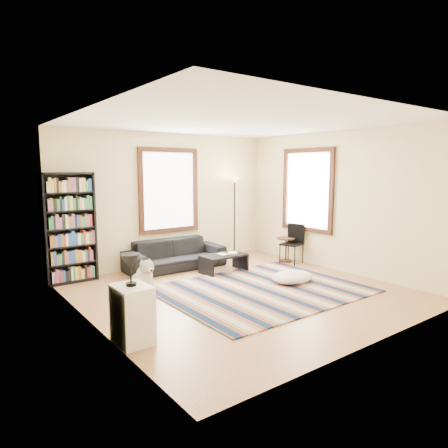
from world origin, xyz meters
TOP-DOWN VIEW (x-y plane):
  - floor at (0.00, 0.00)m, footprint 5.00×5.00m
  - ceiling at (0.00, 0.00)m, footprint 5.00×5.00m
  - wall_back at (0.00, 2.55)m, footprint 5.00×0.10m
  - wall_front at (0.00, -2.55)m, footprint 5.00×0.10m
  - wall_left at (-2.55, 0.00)m, footprint 0.10×5.00m
  - wall_right at (2.55, 0.00)m, footprint 0.10×5.00m
  - window_back at (0.00, 2.47)m, footprint 1.20×0.06m
  - window_right at (2.47, 0.80)m, footprint 0.06×1.20m
  - rug at (0.33, -0.14)m, footprint 3.29×2.63m
  - sofa at (-0.12, 2.05)m, footprint 2.09×0.86m
  - bookshelf at (-2.13, 2.32)m, footprint 0.90×0.30m
  - coffee_table at (0.52, 1.21)m, footprint 1.02×0.81m
  - book_a at (0.42, 1.21)m, footprint 0.20×0.15m
  - book_b at (0.67, 1.26)m, footprint 0.30×0.31m
  - floor_cushion at (1.09, -0.13)m, footprint 0.92×0.75m
  - floor_lamp at (1.52, 2.15)m, footprint 0.35×0.35m
  - side_table at (2.20, 1.14)m, footprint 0.50×0.50m
  - folding_chair at (2.15, 0.92)m, footprint 0.51×0.50m
  - white_cabinet at (-2.30, -0.77)m, footprint 0.38×0.50m
  - table_lamp at (-2.30, -0.77)m, footprint 0.28×0.28m
  - dog at (-1.40, 0.90)m, footprint 0.44×0.61m

SIDE VIEW (x-z plane):
  - floor at x=0.00m, z-range -0.10..0.00m
  - rug at x=0.33m, z-range 0.00..0.02m
  - floor_cushion at x=1.09m, z-range 0.00..0.21m
  - coffee_table at x=0.52m, z-range 0.00..0.36m
  - side_table at x=2.20m, z-range 0.00..0.54m
  - dog at x=-1.40m, z-range 0.00..0.60m
  - sofa at x=-0.12m, z-range 0.00..0.60m
  - white_cabinet at x=-2.30m, z-range 0.00..0.70m
  - book_a at x=0.42m, z-range 0.36..0.38m
  - book_b at x=0.67m, z-range 0.36..0.38m
  - folding_chair at x=2.15m, z-range 0.00..0.86m
  - table_lamp at x=-2.30m, z-range 0.70..1.08m
  - floor_lamp at x=1.52m, z-range 0.00..1.86m
  - bookshelf at x=-2.13m, z-range 0.00..2.00m
  - wall_back at x=0.00m, z-range 0.00..2.80m
  - wall_front at x=0.00m, z-range 0.00..2.80m
  - wall_left at x=-2.55m, z-range 0.00..2.80m
  - wall_right at x=2.55m, z-range 0.00..2.80m
  - window_back at x=0.00m, z-range 0.80..2.40m
  - window_right at x=2.47m, z-range 0.80..2.40m
  - ceiling at x=0.00m, z-range 2.80..2.90m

